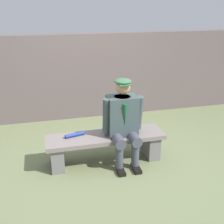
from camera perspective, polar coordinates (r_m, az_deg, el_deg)
ground_plane at (r=4.32m, az=-1.28°, el=-9.78°), size 30.00×30.00×0.00m
bench at (r=4.18m, az=-1.32°, el=-6.40°), size 1.71×0.46×0.43m
seated_man at (r=4.02m, az=2.25°, el=-1.47°), size 0.58×0.62×1.25m
rolled_magazine at (r=4.10m, az=-7.45°, el=-4.55°), size 0.29×0.12×0.05m
stadium_wall at (r=5.76m, az=-5.71°, el=7.12°), size 12.00×0.24×1.67m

